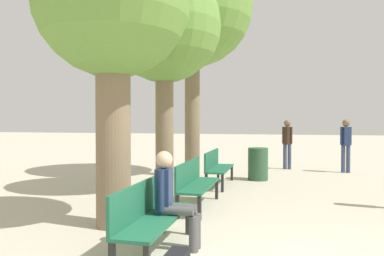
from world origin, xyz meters
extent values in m
cube|color=#1E6042|center=(-1.59, 0.52, 0.43)|extent=(0.47, 1.80, 0.04)
cube|color=#1E6042|center=(-1.81, 0.52, 0.66)|extent=(0.04, 1.80, 0.43)
cube|color=black|center=(-1.40, 1.37, 0.20)|extent=(0.06, 0.06, 0.41)
cube|color=black|center=(-1.78, 1.37, 0.20)|extent=(0.06, 0.06, 0.41)
cube|color=#1E6042|center=(-1.59, 3.02, 0.43)|extent=(0.47, 1.80, 0.04)
cube|color=#1E6042|center=(-1.81, 3.02, 0.66)|extent=(0.04, 1.80, 0.43)
cube|color=black|center=(-1.40, 2.16, 0.20)|extent=(0.06, 0.06, 0.41)
cube|color=black|center=(-1.40, 3.87, 0.20)|extent=(0.06, 0.06, 0.41)
cube|color=black|center=(-1.78, 2.16, 0.20)|extent=(0.06, 0.06, 0.41)
cube|color=black|center=(-1.78, 3.87, 0.20)|extent=(0.06, 0.06, 0.41)
cube|color=#1E6042|center=(-1.59, 5.51, 0.43)|extent=(0.47, 1.80, 0.04)
cube|color=#1E6042|center=(-1.81, 5.51, 0.66)|extent=(0.04, 1.80, 0.43)
cube|color=black|center=(-1.40, 4.66, 0.20)|extent=(0.06, 0.06, 0.41)
cube|color=black|center=(-1.40, 6.37, 0.20)|extent=(0.06, 0.06, 0.41)
cube|color=black|center=(-1.78, 4.66, 0.20)|extent=(0.06, 0.06, 0.41)
cube|color=black|center=(-1.78, 6.37, 0.20)|extent=(0.06, 0.06, 0.41)
cylinder|color=#7A664C|center=(-2.64, 1.52, 1.44)|extent=(0.54, 0.54, 2.87)
cylinder|color=#7A664C|center=(-2.64, 4.15, 1.54)|extent=(0.40, 0.40, 3.08)
sphere|color=olive|center=(-2.64, 4.15, 3.78)|extent=(2.54, 2.54, 2.54)
cylinder|color=#7A664C|center=(-2.64, 6.85, 2.01)|extent=(0.44, 0.44, 4.02)
sphere|color=olive|center=(-2.64, 6.85, 4.99)|extent=(3.53, 3.53, 3.53)
cylinder|color=#4C4C4C|center=(-1.36, 0.69, 0.51)|extent=(0.41, 0.12, 0.12)
cylinder|color=#4C4C4C|center=(-1.15, 0.69, 0.22)|extent=(0.12, 0.12, 0.45)
cylinder|color=#4C4C4C|center=(-1.36, 0.84, 0.51)|extent=(0.41, 0.12, 0.12)
cylinder|color=#4C4C4C|center=(-1.15, 0.84, 0.22)|extent=(0.12, 0.12, 0.45)
cube|color=navy|center=(-1.57, 0.76, 0.74)|extent=(0.19, 0.22, 0.58)
cylinder|color=navy|center=(-1.57, 0.64, 0.77)|extent=(0.09, 0.09, 0.53)
cylinder|color=navy|center=(-1.57, 0.89, 0.77)|extent=(0.09, 0.09, 0.53)
sphere|color=tan|center=(-1.57, 0.76, 1.15)|extent=(0.22, 0.22, 0.22)
cylinder|color=#384260|center=(1.83, 8.73, 0.42)|extent=(0.12, 0.12, 0.85)
cylinder|color=#384260|center=(1.98, 8.73, 0.42)|extent=(0.12, 0.12, 0.85)
cube|color=navy|center=(1.91, 8.73, 1.15)|extent=(0.25, 0.28, 0.60)
cylinder|color=navy|center=(1.78, 8.73, 1.16)|extent=(0.09, 0.09, 0.57)
cylinder|color=navy|center=(2.03, 8.73, 1.16)|extent=(0.09, 0.09, 0.57)
sphere|color=brown|center=(1.91, 8.73, 1.57)|extent=(0.23, 0.23, 0.23)
cylinder|color=#384260|center=(0.04, 9.18, 0.42)|extent=(0.12, 0.12, 0.84)
cylinder|color=#384260|center=(0.19, 9.18, 0.42)|extent=(0.12, 0.12, 0.84)
cube|color=black|center=(0.12, 9.18, 1.14)|extent=(0.30, 0.30, 0.60)
cylinder|color=black|center=(-0.01, 9.18, 1.15)|extent=(0.09, 0.09, 0.57)
cylinder|color=black|center=(0.24, 9.18, 1.15)|extent=(0.09, 0.09, 0.57)
sphere|color=brown|center=(0.12, 9.18, 1.55)|extent=(0.23, 0.23, 0.23)
cylinder|color=#2D5138|center=(-0.71, 6.61, 0.45)|extent=(0.55, 0.55, 0.89)
camera|label=1|loc=(-0.09, -3.86, 1.66)|focal=35.00mm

